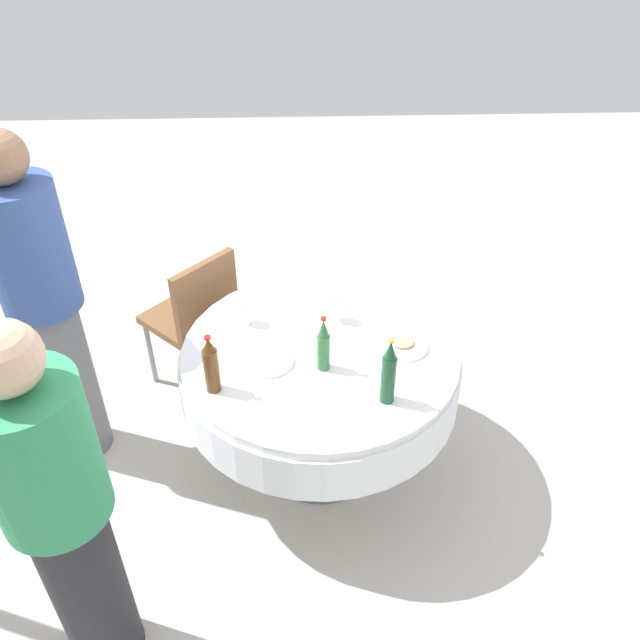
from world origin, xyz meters
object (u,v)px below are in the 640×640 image
person_west (62,514)px  bottle_brown_north (211,365)px  bottle_dark_green_west (389,373)px  bottle_green_mid (323,345)px  plate_south (268,360)px  chair_left (196,313)px  dining_table (320,374)px  wine_glass_east (335,301)px  plate_right (403,344)px  person_north (45,305)px  wine_glass_rear (244,306)px

person_west → bottle_brown_north: bearing=-78.6°
bottle_dark_green_west → bottle_green_mid: bearing=139.9°
bottle_brown_north → plate_south: bearing=37.3°
chair_left → bottle_dark_green_west: bearing=-93.3°
dining_table → bottle_green_mid: bottle_green_mid is taller
dining_table → bottle_dark_green_west: size_ratio=4.05×
bottle_brown_north → bottle_green_mid: bottle_brown_north is taller
bottle_brown_north → wine_glass_east: (0.52, 0.46, -0.02)m
dining_table → bottle_green_mid: 0.30m
plate_right → person_west: bearing=-143.2°
person_west → chair_left: 1.56m
bottle_brown_north → plate_right: (0.82, 0.25, -0.12)m
bottle_brown_north → chair_left: (-0.19, 0.84, -0.35)m
bottle_dark_green_west → bottle_green_mid: size_ratio=1.17×
dining_table → chair_left: size_ratio=1.46×
dining_table → bottle_brown_north: (-0.45, -0.25, 0.28)m
dining_table → person_north: person_north is taller
dining_table → chair_left: bearing=137.3°
person_north → plate_right: bearing=-88.3°
bottle_brown_north → plate_right: bottle_brown_north is taller
bottle_green_mid → plate_right: size_ratio=1.17×
bottle_dark_green_west → wine_glass_rear: bearing=138.0°
wine_glass_rear → person_west: person_west is taller
bottle_dark_green_west → chair_left: (-0.90, 0.93, -0.37)m
bottle_dark_green_west → bottle_brown_north: bearing=172.8°
dining_table → person_north: (-1.22, 0.16, 0.31)m
wine_glass_rear → person_west: (-0.52, -1.12, 0.00)m
chair_left → dining_table: bearing=-90.0°
wine_glass_rear → plate_right: wine_glass_rear is taller
dining_table → bottle_dark_green_west: bottle_dark_green_west is taller
plate_right → bottle_brown_north: bearing=-163.0°
dining_table → plate_south: 0.29m
wine_glass_east → wine_glass_rear: 0.42m
bottle_brown_north → wine_glass_east: bottle_brown_north is taller
plate_south → chair_left: size_ratio=0.26×
bottle_dark_green_west → bottle_green_mid: 0.32m
person_west → bottle_green_mid: bearing=-94.7°
plate_south → chair_left: 0.82m
bottle_green_mid → wine_glass_east: 0.35m
wine_glass_east → plate_right: size_ratio=0.64×
plate_right → bottle_dark_green_west: bearing=-108.3°
bottle_brown_north → wine_glass_rear: 0.46m
plate_south → wine_glass_east: bearing=44.1°
person_west → wine_glass_east: bearing=-86.5°
wine_glass_east → plate_right: (0.29, -0.21, -0.10)m
wine_glass_east → person_north: person_north is taller
dining_table → wine_glass_east: 0.34m
plate_right → person_west: size_ratio=0.14×
bottle_green_mid → person_west: 1.18m
bottle_brown_north → bottle_green_mid: bearing=14.6°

